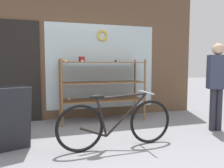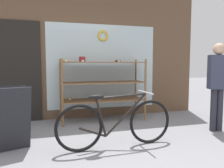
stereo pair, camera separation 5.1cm
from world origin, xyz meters
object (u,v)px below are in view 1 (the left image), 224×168
Objects in this scene: bicycle at (117,123)px; sandwich_board at (11,119)px; display_case at (101,82)px; pedestrian at (217,80)px.

sandwich_board is at bearing 165.52° from bicycle.
bicycle is at bearing -95.88° from display_case.
display_case is 1.02× the size of bicycle.
display_case is 2.23m from pedestrian.
display_case is at bearing 81.45° from bicycle.
pedestrian is (1.98, 0.27, 0.56)m from bicycle.
display_case is at bearing 20.76° from sandwich_board.
pedestrian is (3.40, -0.03, 0.47)m from sandwich_board.
sandwich_board is (-1.59, -1.27, -0.38)m from display_case.
bicycle is (-0.16, -1.57, -0.47)m from display_case.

